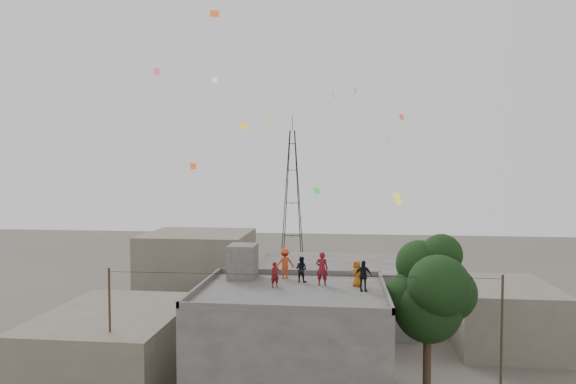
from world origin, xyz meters
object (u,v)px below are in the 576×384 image
object	(u,v)px
stair_head_box	(243,261)
transmission_tower	(292,196)
person_dark_adult	(363,276)
person_red_adult	(322,269)
tree	(431,291)

from	to	relation	value
stair_head_box	transmission_tower	bearing A→B (deg)	91.23
person_dark_adult	person_red_adult	bearing A→B (deg)	143.46
person_red_adult	person_dark_adult	distance (m)	2.45
stair_head_box	transmission_tower	distance (m)	37.46
stair_head_box	transmission_tower	xyz separation A→B (m)	(-0.80, 37.40, 1.97)
tree	person_red_adult	world-z (taller)	tree
tree	person_red_adult	bearing A→B (deg)	173.36
person_dark_adult	tree	bearing A→B (deg)	-5.77
person_red_adult	tree	bearing A→B (deg)	174.47
transmission_tower	person_red_adult	bearing A→B (deg)	-81.83
transmission_tower	person_red_adult	size ratio (longest dim) A/B	10.68
tree	transmission_tower	bearing A→B (deg)	106.09
transmission_tower	stair_head_box	bearing A→B (deg)	-88.77
stair_head_box	tree	size ratio (longest dim) A/B	0.22
tree	person_red_adult	distance (m)	5.92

